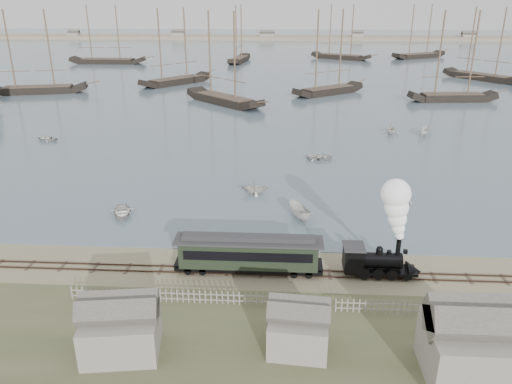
{
  "coord_description": "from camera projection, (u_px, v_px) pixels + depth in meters",
  "views": [
    {
      "loc": [
        0.74,
        -40.28,
        22.79
      ],
      "look_at": [
        -2.09,
        8.5,
        3.5
      ],
      "focal_mm": 35.0,
      "sensor_mm": 36.0,
      "label": 1
    }
  ],
  "objects": [
    {
      "name": "schooner_7",
      "position": [
        239.0,
        34.0,
        178.74
      ],
      "size": [
        7.54,
        20.48,
        20.0
      ],
      "primitive_type": null,
      "rotation": [
        0.0,
        0.0,
        1.42
      ],
      "color": "black",
      "rests_on": "harbor_water"
    },
    {
      "name": "locomotive",
      "position": [
        392.0,
        236.0,
        41.97
      ],
      "size": [
        6.83,
        2.55,
        8.51
      ],
      "color": "black",
      "rests_on": "ground"
    },
    {
      "name": "schooner_9",
      "position": [
        421.0,
        31.0,
        190.95
      ],
      "size": [
        23.09,
        16.66,
        20.0
      ],
      "primitive_type": null,
      "rotation": [
        0.0,
        0.0,
        0.53
      ],
      "color": "black",
      "rests_on": "harbor_water"
    },
    {
      "name": "schooner_1",
      "position": [
        174.0,
        46.0,
        133.63
      ],
      "size": [
        18.2,
        20.09,
        20.0
      ],
      "primitive_type": null,
      "rotation": [
        0.0,
        0.0,
        0.86
      ],
      "color": "black",
      "rests_on": "harbor_water"
    },
    {
      "name": "picket_fence_west",
      "position": [
        189.0,
        303.0,
        39.66
      ],
      "size": [
        19.0,
        0.1,
        1.2
      ],
      "primitive_type": null,
      "color": "gray",
      "rests_on": "ground"
    },
    {
      "name": "picket_fence_east",
      "position": [
        434.0,
        315.0,
        38.17
      ],
      "size": [
        15.0,
        0.1,
        1.2
      ],
      "primitive_type": null,
      "color": "gray",
      "rests_on": "ground"
    },
    {
      "name": "schooner_5",
      "position": [
        487.0,
        44.0,
        140.52
      ],
      "size": [
        18.59,
        21.32,
        20.0
      ],
      "primitive_type": null,
      "rotation": [
        0.0,
        0.0,
        -0.89
      ],
      "color": "black",
      "rests_on": "harbor_water"
    },
    {
      "name": "schooner_8",
      "position": [
        342.0,
        32.0,
        187.38
      ],
      "size": [
        22.74,
        15.81,
        20.0
      ],
      "primitive_type": null,
      "rotation": [
        0.0,
        0.0,
        -0.51
      ],
      "color": "black",
      "rests_on": "harbor_water"
    },
    {
      "name": "passenger_coach",
      "position": [
        249.0,
        252.0,
        43.34
      ],
      "size": [
        12.85,
        2.48,
        3.12
      ],
      "color": "black",
      "rests_on": "ground"
    },
    {
      "name": "schooner_2",
      "position": [
        223.0,
        58.0,
        108.88
      ],
      "size": [
        19.94,
        19.79,
        20.0
      ],
      "primitive_type": null,
      "rotation": [
        0.0,
        0.0,
        -0.78
      ],
      "color": "black",
      "rests_on": "harbor_water"
    },
    {
      "name": "rowboat_5",
      "position": [
        424.0,
        132.0,
        86.66
      ],
      "size": [
        3.76,
        2.87,
        1.37
      ],
      "primitive_type": "imported",
      "rotation": [
        0.0,
        0.0,
        2.64
      ],
      "color": "silver",
      "rests_on": "harbor_water"
    },
    {
      "name": "shed_left",
      "position": [
        123.0,
        351.0,
        34.28
      ],
      "size": [
        5.0,
        4.0,
        4.1
      ],
      "primitive_type": null,
      "color": "gray",
      "rests_on": "ground"
    },
    {
      "name": "schooner_0",
      "position": [
        32.0,
        52.0,
        120.91
      ],
      "size": [
        24.19,
        11.14,
        20.0
      ],
      "primitive_type": null,
      "rotation": [
        0.0,
        0.0,
        0.25
      ],
      "color": "black",
      "rests_on": "harbor_water"
    },
    {
      "name": "rowboat_7",
      "position": [
        391.0,
        129.0,
        87.61
      ],
      "size": [
        3.9,
        3.5,
        1.83
      ],
      "primitive_type": "imported",
      "rotation": [
        0.0,
        0.0,
        6.13
      ],
      "color": "silver",
      "rests_on": "harbor_water"
    },
    {
      "name": "rowboat_4",
      "position": [
        403.0,
        196.0,
        58.63
      ],
      "size": [
        3.54,
        3.36,
        1.46
      ],
      "primitive_type": "imported",
      "rotation": [
        0.0,
        0.0,
        5.84
      ],
      "color": "silver",
      "rests_on": "harbor_water"
    },
    {
      "name": "rowboat_1",
      "position": [
        255.0,
        187.0,
        61.13
      ],
      "size": [
        2.95,
        3.37,
        1.7
      ],
      "primitive_type": "imported",
      "rotation": [
        0.0,
        0.0,
        1.62
      ],
      "color": "silver",
      "rests_on": "harbor_water"
    },
    {
      "name": "rowboat_3",
      "position": [
        320.0,
        157.0,
        74.05
      ],
      "size": [
        2.86,
        3.99,
        0.82
      ],
      "primitive_type": "imported",
      "rotation": [
        0.0,
        0.0,
        1.56
      ],
      "color": "silver",
      "rests_on": "harbor_water"
    },
    {
      "name": "ground",
      "position": [
        273.0,
        262.0,
        45.81
      ],
      "size": [
        600.0,
        600.0,
        0.0
      ],
      "primitive_type": "plane",
      "color": "tan",
      "rests_on": "ground"
    },
    {
      "name": "harbor_water",
      "position": [
        284.0,
        55.0,
        203.65
      ],
      "size": [
        600.0,
        336.0,
        0.06
      ],
      "primitive_type": "cube",
      "color": "#4E616F",
      "rests_on": "ground"
    },
    {
      "name": "schooner_4",
      "position": [
        458.0,
        57.0,
        111.56
      ],
      "size": [
        20.35,
        6.57,
        20.0
      ],
      "primitive_type": null,
      "rotation": [
        0.0,
        0.0,
        0.1
      ],
      "color": "black",
      "rests_on": "harbor_water"
    },
    {
      "name": "rowboat_0",
      "position": [
        122.0,
        212.0,
        55.1
      ],
      "size": [
        4.65,
        3.91,
        0.82
      ],
      "primitive_type": "imported",
      "rotation": [
        0.0,
        0.0,
        0.31
      ],
      "color": "silver",
      "rests_on": "harbor_water"
    },
    {
      "name": "rail_track",
      "position": [
        273.0,
        273.0,
        43.94
      ],
      "size": [
        120.0,
        1.8,
        0.16
      ],
      "color": "#39271F",
      "rests_on": "ground"
    },
    {
      "name": "beached_dinghy",
      "position": [
        242.0,
        250.0,
        46.97
      ],
      "size": [
        3.0,
        4.16,
        0.85
      ],
      "primitive_type": "imported",
      "rotation": [
        0.0,
        0.0,
        1.58
      ],
      "color": "silver",
      "rests_on": "ground"
    },
    {
      "name": "shed_mid",
      "position": [
        298.0,
        348.0,
        34.56
      ],
      "size": [
        4.0,
        3.5,
        3.6
      ],
      "primitive_type": null,
      "color": "gray",
      "rests_on": "ground"
    },
    {
      "name": "far_spit",
      "position": [
        285.0,
        39.0,
        277.95
      ],
      "size": [
        500.0,
        20.0,
        1.8
      ],
      "primitive_type": "cube",
      "color": "tan",
      "rests_on": "ground"
    },
    {
      "name": "rowboat_2",
      "position": [
        299.0,
        212.0,
        54.15
      ],
      "size": [
        4.42,
        3.07,
        1.6
      ],
      "primitive_type": "imported",
      "rotation": [
        0.0,
        0.0,
        3.55
      ],
      "color": "silver",
      "rests_on": "harbor_water"
    },
    {
      "name": "schooner_3",
      "position": [
        330.0,
        52.0,
        119.65
      ],
      "size": [
        18.69,
        15.98,
        20.0
      ],
      "primitive_type": null,
      "rotation": [
        0.0,
        0.0,
        0.66
      ],
      "color": "black",
      "rests_on": "harbor_water"
    },
    {
      "name": "rowboat_6",
      "position": [
        47.0,
        138.0,
        83.76
      ],
      "size": [
        3.72,
        4.44,
        0.79
      ],
      "primitive_type": "imported",
      "rotation": [
        0.0,
        0.0,
        4.42
      ],
      "color": "silver",
      "rests_on": "harbor_water"
    },
    {
      "name": "schooner_6",
      "position": [
        105.0,
        34.0,
        175.17
      ],
      "size": [
        26.55,
        6.14,
        20.0
      ],
      "primitive_type": null,
      "rotation": [
        0.0,
        0.0,
        0.0
      ],
      "color": "black",
      "rests_on": "harbor_water"
    },
    {
      "name": "shed_right",
      "position": [
        469.0,
        375.0,
        32.11
      ],
      "size": [
        6.0,
        5.0,
        5.1
      ],
      "primitive_type": null,
      "color": "gray",
      "rests_on": "ground"
    }
  ]
}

